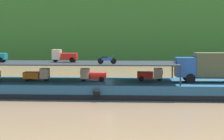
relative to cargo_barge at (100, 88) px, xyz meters
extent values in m
plane|color=#7F664C|center=(0.00, 0.02, -0.75)|extent=(400.00, 400.00, 0.00)
cube|color=navy|center=(0.00, 0.02, 0.00)|extent=(33.14, 8.04, 1.50)
cube|color=black|center=(0.00, -4.02, -0.40)|extent=(32.48, 0.06, 0.50)
sphere|color=black|center=(0.00, -4.21, 0.10)|extent=(0.71, 0.71, 0.71)
cube|color=#1E4C99|center=(8.97, -0.43, 2.35)|extent=(2.04, 2.22, 2.00)
cube|color=#192833|center=(7.94, -0.44, 2.70)|extent=(0.09, 1.84, 0.60)
cube|color=#474C33|center=(12.37, -0.37, 2.60)|extent=(4.84, 2.38, 2.50)
cube|color=black|center=(12.37, -0.37, 1.30)|extent=(6.82, 1.49, 0.20)
cylinder|color=black|center=(9.35, 0.59, 1.25)|extent=(1.00, 0.30, 1.00)
cylinder|color=black|center=(9.39, -1.43, 1.25)|extent=(1.00, 0.30, 1.00)
cylinder|color=#232833|center=(8.09, 3.56, 1.75)|extent=(0.16, 0.16, 2.00)
cylinder|color=#232833|center=(8.09, -3.52, 1.75)|extent=(0.16, 0.16, 2.00)
cube|color=#232833|center=(-3.80, 0.02, 2.70)|extent=(23.94, 7.24, 0.10)
cube|color=orange|center=(-7.39, -0.39, 1.38)|extent=(1.70, 1.20, 0.70)
cube|color=beige|center=(-5.99, -0.39, 1.58)|extent=(0.90, 1.00, 1.10)
cube|color=#19232D|center=(-5.52, -0.39, 1.69)|extent=(0.04, 0.85, 0.38)
cylinder|color=black|center=(-5.84, -0.39, 1.03)|extent=(0.56, 0.14, 0.56)
cylinder|color=black|center=(-7.79, -0.91, 1.03)|extent=(0.56, 0.14, 0.56)
cylinder|color=black|center=(-7.79, 0.15, 1.03)|extent=(0.56, 0.14, 0.56)
cube|color=red|center=(-0.23, -0.26, 1.38)|extent=(1.71, 1.22, 0.70)
cube|color=#C6B793|center=(-1.63, -0.27, 1.58)|extent=(0.91, 1.01, 1.10)
cube|color=#19232D|center=(-2.10, -0.28, 1.69)|extent=(0.05, 0.85, 0.38)
cylinder|color=black|center=(-1.78, -0.28, 1.03)|extent=(0.56, 0.15, 0.56)
cylinder|color=black|center=(0.17, 0.28, 1.03)|extent=(0.56, 0.15, 0.56)
cylinder|color=black|center=(0.18, -0.78, 1.03)|extent=(0.56, 0.15, 0.56)
cube|color=red|center=(4.82, 0.54, 1.38)|extent=(1.73, 1.24, 0.70)
cube|color=beige|center=(6.22, 0.51, 1.58)|extent=(0.92, 1.02, 1.10)
cube|color=#19232D|center=(6.69, 0.50, 1.69)|extent=(0.06, 0.85, 0.38)
cylinder|color=black|center=(6.37, 0.51, 1.03)|extent=(0.56, 0.15, 0.56)
cylinder|color=black|center=(4.41, 0.02, 1.03)|extent=(0.56, 0.15, 0.56)
cylinder|color=black|center=(4.43, 1.08, 1.03)|extent=(0.56, 0.15, 0.56)
cylinder|color=black|center=(-10.86, 0.63, 3.03)|extent=(0.57, 0.17, 0.56)
cylinder|color=black|center=(-10.81, -0.43, 3.03)|extent=(0.57, 0.17, 0.56)
cube|color=red|center=(-3.47, 0.57, 3.38)|extent=(1.72, 1.23, 0.70)
cube|color=beige|center=(-4.87, 0.60, 3.58)|extent=(0.92, 1.02, 1.10)
cube|color=#19232D|center=(-5.34, 0.61, 3.69)|extent=(0.06, 0.85, 0.38)
cylinder|color=black|center=(-5.02, 0.60, 3.03)|extent=(0.56, 0.15, 0.56)
cylinder|color=black|center=(-3.06, 1.09, 3.03)|extent=(0.56, 0.15, 0.56)
cylinder|color=black|center=(-3.08, 0.03, 3.03)|extent=(0.56, 0.15, 0.56)
cylinder|color=black|center=(1.52, -2.10, 3.05)|extent=(0.61, 0.15, 0.60)
cylinder|color=black|center=(0.23, -2.20, 3.05)|extent=(0.61, 0.15, 0.60)
cube|color=#1E4C99|center=(0.88, -2.15, 3.27)|extent=(1.11, 0.29, 0.28)
cube|color=black|center=(0.63, -2.17, 3.45)|extent=(0.61, 0.25, 0.12)
cylinder|color=#B2B2B7|center=(1.42, -2.11, 3.60)|extent=(0.08, 0.55, 0.04)
camera|label=1|loc=(3.49, -37.46, 5.20)|focal=56.23mm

